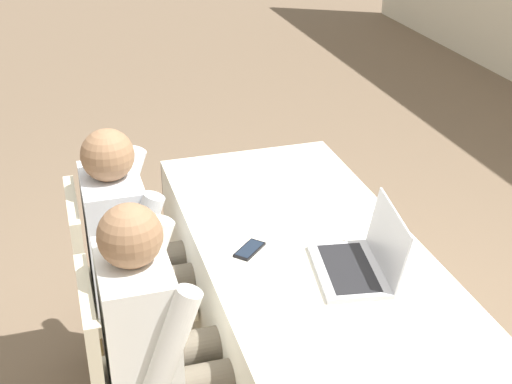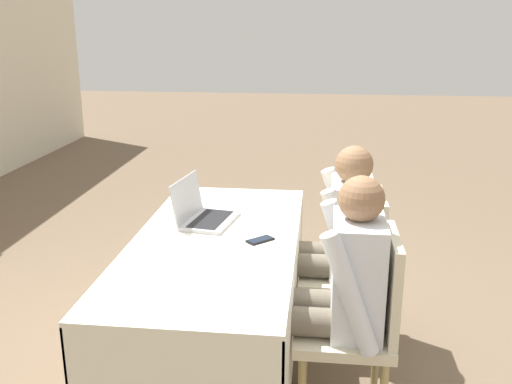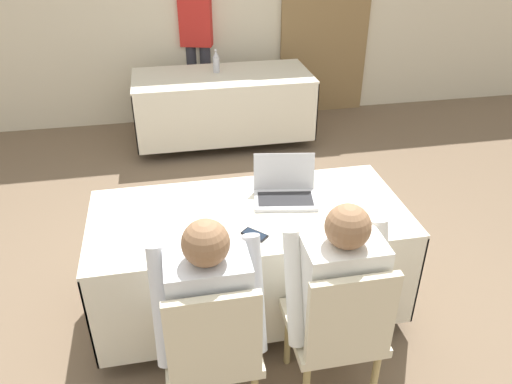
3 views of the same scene
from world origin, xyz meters
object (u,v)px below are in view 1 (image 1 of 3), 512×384
laptop (360,261)px  person_checkered_shirt (136,245)px  chair_near_right (136,382)px  person_white_shirt (163,338)px  cell_phone (249,250)px  chair_near_left (114,282)px

laptop → person_checkered_shirt: bearing=-117.2°
laptop → chair_near_right: size_ratio=0.45×
person_white_shirt → person_checkered_shirt: bearing=0.0°
cell_phone → chair_near_right: (0.31, -0.49, -0.24)m
chair_near_left → person_white_shirt: size_ratio=0.77×
cell_phone → chair_near_right: chair_near_right is taller
chair_near_right → person_white_shirt: bearing=-90.0°
chair_near_left → chair_near_right: (0.60, 0.00, 0.00)m
chair_near_left → person_checkered_shirt: person_checkered_shirt is taller
laptop → cell_phone: 0.42m
chair_near_left → person_white_shirt: (0.60, 0.10, 0.16)m
person_checkered_shirt → person_white_shirt: size_ratio=1.00×
cell_phone → chair_near_left: size_ratio=0.16×
person_checkered_shirt → cell_phone: bearing=-126.9°
person_checkered_shirt → person_white_shirt: 0.60m
cell_phone → person_white_shirt: (0.31, -0.39, -0.08)m
chair_near_left → chair_near_right: 0.60m
laptop → chair_near_left: 1.02m
cell_phone → person_checkered_shirt: (-0.29, -0.39, -0.08)m
laptop → person_white_shirt: 0.73m
laptop → cell_phone: (-0.25, -0.34, -0.04)m
cell_phone → person_checkered_shirt: bearing=-170.6°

